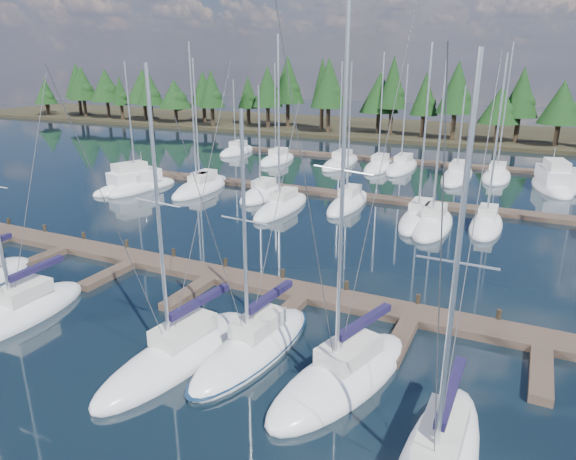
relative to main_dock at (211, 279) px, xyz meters
The scene contains 12 objects.
ground 12.65m from the main_dock, 90.00° to the left, with size 260.00×260.00×0.00m, color black.
far_shore 72.64m from the main_dock, 90.00° to the left, with size 220.00×30.00×0.60m, color #2B2618.
main_dock is the anchor object (origin of this frame).
back_docks 32.23m from the main_dock, 90.00° to the left, with size 50.00×21.80×0.40m.
front_sailboat_2 10.25m from the main_dock, 128.41° to the right, with size 2.96×8.02×12.89m.
front_sailboat_3 8.50m from the main_dock, 65.94° to the right, with size 3.76×9.44×13.40m.
front_sailboat_4 8.48m from the main_dock, 43.20° to the right, with size 3.48×9.00×11.72m.
front_sailboat_5 12.27m from the main_dock, 30.32° to the right, with size 5.23×9.15×16.35m.
back_sailboat_rows 27.63m from the main_dock, 89.16° to the left, with size 46.34×32.30×15.43m.
motor_yacht_left 25.82m from the main_dock, 141.10° to the left, with size 5.91×9.74×4.62m.
motor_yacht_right 39.80m from the main_dock, 61.90° to the left, with size 5.42×10.48×5.01m.
tree_line 63.35m from the main_dock, 92.02° to the left, with size 184.08×11.61×13.10m.
Camera 1 is at (16.39, -6.20, 12.68)m, focal length 32.00 mm.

